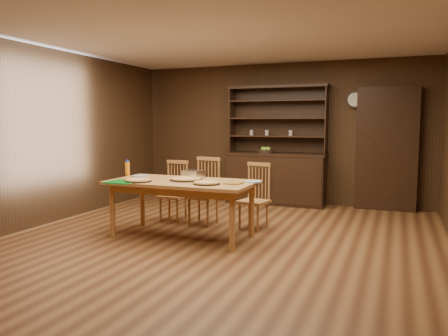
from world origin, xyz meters
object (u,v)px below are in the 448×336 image
at_px(chair_right, 256,194).
at_px(chair_center, 206,189).
at_px(china_hutch, 276,172).
at_px(juice_bottle, 127,168).
at_px(dining_table, 182,187).
at_px(chair_left, 175,189).

bearing_deg(chair_right, chair_center, -167.99).
bearing_deg(china_hutch, juice_bottle, -120.45).
relative_size(chair_right, juice_bottle, 4.21).
bearing_deg(dining_table, juice_bottle, 167.24).
height_order(chair_right, juice_bottle, juice_bottle).
bearing_deg(chair_left, juice_bottle, -123.37).
relative_size(china_hutch, dining_table, 1.15).
bearing_deg(chair_left, chair_center, -1.74).
xyz_separation_m(chair_left, chair_right, (1.30, -0.01, 0.01)).
height_order(dining_table, chair_center, chair_center).
distance_m(chair_left, juice_bottle, 0.85).
distance_m(china_hutch, chair_left, 2.20).
distance_m(china_hutch, dining_table, 2.82).
xyz_separation_m(chair_center, juice_bottle, (-0.95, -0.61, 0.33)).
distance_m(chair_center, juice_bottle, 1.18).
height_order(dining_table, chair_right, chair_right).
bearing_deg(chair_right, dining_table, -119.80).
height_order(dining_table, chair_left, chair_left).
xyz_separation_m(china_hutch, chair_center, (-0.55, -1.94, -0.07)).
height_order(china_hutch, dining_table, china_hutch).
xyz_separation_m(china_hutch, chair_right, (0.23, -1.93, -0.10)).
bearing_deg(chair_right, china_hutch, 108.01).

